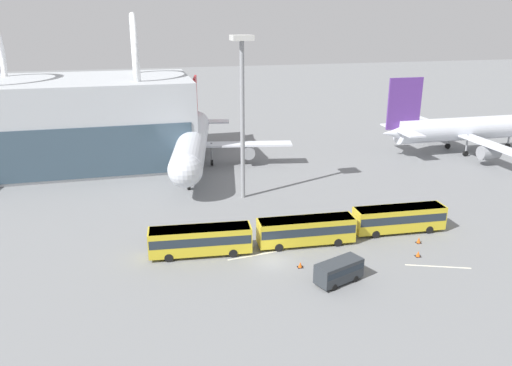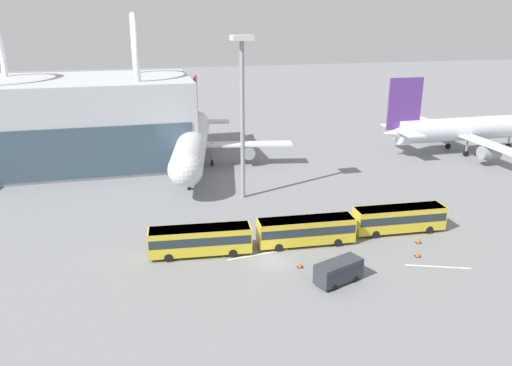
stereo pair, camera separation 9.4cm
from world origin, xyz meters
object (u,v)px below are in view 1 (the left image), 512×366
object	(u,v)px
floodlight_mast	(242,90)
traffic_cone_2	(418,254)
traffic_cone_0	(419,240)
traffic_cone_1	(300,265)
airliner_parked_remote	(462,129)
shuttle_bus_0	(200,239)
shuttle_bus_2	(399,217)
airliner_at_gate_far	(192,141)
service_van_foreground	(339,270)
shuttle_bus_1	(306,229)

from	to	relation	value
floodlight_mast	traffic_cone_2	size ratio (longest dim) A/B	35.89
traffic_cone_0	traffic_cone_1	world-z (taller)	traffic_cone_0
airliner_parked_remote	floodlight_mast	size ratio (longest dim) A/B	1.51
shuttle_bus_0	traffic_cone_2	world-z (taller)	shuttle_bus_0
shuttle_bus_2	traffic_cone_0	xyz separation A→B (m)	(0.78, -3.64, -1.59)
airliner_at_gate_far	shuttle_bus_2	size ratio (longest dim) A/B	3.30
floodlight_mast	traffic_cone_0	size ratio (longest dim) A/B	31.19
airliner_parked_remote	service_van_foreground	xyz separation A→B (m)	(-44.18, -42.25, -3.42)
airliner_at_gate_far	traffic_cone_1	distance (m)	41.66
floodlight_mast	traffic_cone_1	bearing A→B (deg)	-87.01
shuttle_bus_0	service_van_foreground	xyz separation A→B (m)	(13.03, -9.81, -0.56)
airliner_at_gate_far	shuttle_bus_0	world-z (taller)	airliner_at_gate_far
airliner_parked_remote	shuttle_bus_0	bearing A→B (deg)	-150.00
shuttle_bus_0	service_van_foreground	world-z (taller)	shuttle_bus_0
traffic_cone_2	traffic_cone_1	bearing A→B (deg)	176.53
airliner_at_gate_far	shuttle_bus_2	bearing A→B (deg)	42.69
floodlight_mast	shuttle_bus_1	bearing A→B (deg)	-78.18
airliner_parked_remote	shuttle_bus_2	bearing A→B (deg)	-134.07
airliner_at_gate_far	traffic_cone_2	bearing A→B (deg)	36.89
airliner_parked_remote	shuttle_bus_2	world-z (taller)	airliner_parked_remote
service_van_foreground	traffic_cone_0	world-z (taller)	service_van_foreground
shuttle_bus_1	floodlight_mast	size ratio (longest dim) A/B	0.50
airliner_parked_remote	shuttle_bus_1	world-z (taller)	airliner_parked_remote
shuttle_bus_1	traffic_cone_2	bearing A→B (deg)	-25.05
airliner_at_gate_far	service_van_foreground	bearing A→B (deg)	22.38
airliner_at_gate_far	shuttle_bus_1	world-z (taller)	airliner_at_gate_far
airliner_at_gate_far	traffic_cone_2	world-z (taller)	airliner_at_gate_far
service_van_foreground	traffic_cone_0	distance (m)	14.78
shuttle_bus_1	traffic_cone_1	size ratio (longest dim) A/B	18.42
traffic_cone_1	traffic_cone_2	xyz separation A→B (m)	(14.05, -0.85, 0.01)
airliner_at_gate_far	traffic_cone_0	size ratio (longest dim) A/B	51.32
floodlight_mast	airliner_at_gate_far	bearing A→B (deg)	106.96
airliner_parked_remote	shuttle_bus_0	distance (m)	65.83
shuttle_bus_0	shuttle_bus_1	xyz separation A→B (m)	(12.77, -0.40, 0.00)
shuttle_bus_2	traffic_cone_2	size ratio (longest dim) A/B	17.92
shuttle_bus_1	service_van_foreground	bearing A→B (deg)	-85.01
airliner_parked_remote	traffic_cone_0	xyz separation A→B (m)	(-30.90, -35.85, -4.45)
shuttle_bus_0	shuttle_bus_2	bearing A→B (deg)	5.59
airliner_parked_remote	shuttle_bus_2	distance (m)	45.27
shuttle_bus_1	traffic_cone_0	bearing A→B (deg)	-9.16
service_van_foreground	airliner_parked_remote	bearing A→B (deg)	-157.05
traffic_cone_1	shuttle_bus_2	bearing A→B (deg)	21.42
service_van_foreground	traffic_cone_0	bearing A→B (deg)	-175.04
airliner_parked_remote	service_van_foreground	distance (m)	61.23
airliner_parked_remote	floodlight_mast	distance (m)	51.74
shuttle_bus_1	shuttle_bus_2	distance (m)	12.78
shuttle_bus_1	service_van_foreground	world-z (taller)	shuttle_bus_1
shuttle_bus_1	traffic_cone_1	world-z (taller)	shuttle_bus_1
shuttle_bus_1	shuttle_bus_2	xyz separation A→B (m)	(12.77, 0.62, 0.00)
shuttle_bus_0	traffic_cone_0	xyz separation A→B (m)	(26.31, -3.41, -1.59)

